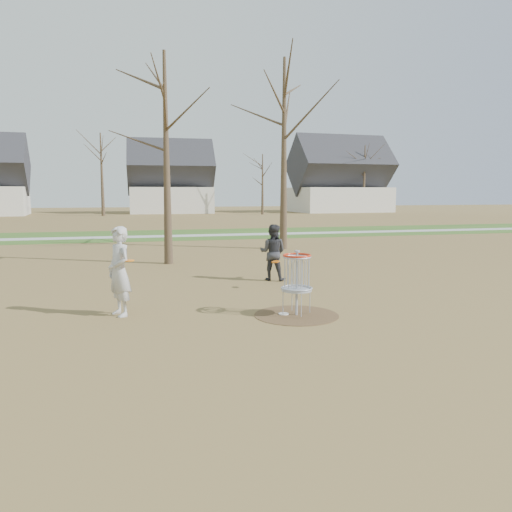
% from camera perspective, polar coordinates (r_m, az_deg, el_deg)
% --- Properties ---
extents(ground, '(160.00, 160.00, 0.00)m').
position_cam_1_polar(ground, '(10.69, 4.64, -6.77)').
color(ground, brown).
rests_on(ground, ground).
extents(green_band, '(160.00, 8.00, 0.01)m').
position_cam_1_polar(green_band, '(31.09, -8.10, 2.46)').
color(green_band, '#2D5119').
rests_on(green_band, ground).
extents(footpath, '(160.00, 1.50, 0.01)m').
position_cam_1_polar(footpath, '(30.10, -7.89, 2.32)').
color(footpath, '#9E9E99').
rests_on(footpath, green_band).
extents(dirt_circle, '(1.80, 1.80, 0.01)m').
position_cam_1_polar(dirt_circle, '(10.69, 4.64, -6.74)').
color(dirt_circle, '#47331E').
rests_on(dirt_circle, ground).
extents(player_standing, '(0.71, 0.82, 1.89)m').
position_cam_1_polar(player_standing, '(10.84, -15.36, -1.72)').
color(player_standing, '#B9B9B9').
rests_on(player_standing, ground).
extents(player_throwing, '(1.01, 0.95, 1.66)m').
position_cam_1_polar(player_throwing, '(14.74, 1.93, 0.42)').
color(player_throwing, '#2E2E33').
rests_on(player_throwing, ground).
extents(disc_grounded, '(0.22, 0.22, 0.02)m').
position_cam_1_polar(disc_grounded, '(10.72, 3.18, -6.61)').
color(disc_grounded, silver).
rests_on(disc_grounded, dirt_circle).
extents(discs_in_play, '(4.03, 2.36, 0.49)m').
position_cam_1_polar(discs_in_play, '(11.91, -4.69, -0.59)').
color(discs_in_play, '#DA5F0B').
rests_on(discs_in_play, ground).
extents(disc_golf_basket, '(0.64, 0.64, 1.35)m').
position_cam_1_polar(disc_golf_basket, '(10.51, 4.69, -1.93)').
color(disc_golf_basket, '#9EA3AD').
rests_on(disc_golf_basket, ground).
extents(bare_trees, '(52.62, 44.98, 9.00)m').
position_cam_1_polar(bare_trees, '(45.96, -8.07, 10.67)').
color(bare_trees, '#382B1E').
rests_on(bare_trees, ground).
extents(houses_row, '(56.51, 10.01, 7.26)m').
position_cam_1_polar(houses_row, '(62.84, -7.45, 8.09)').
color(houses_row, silver).
rests_on(houses_row, ground).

